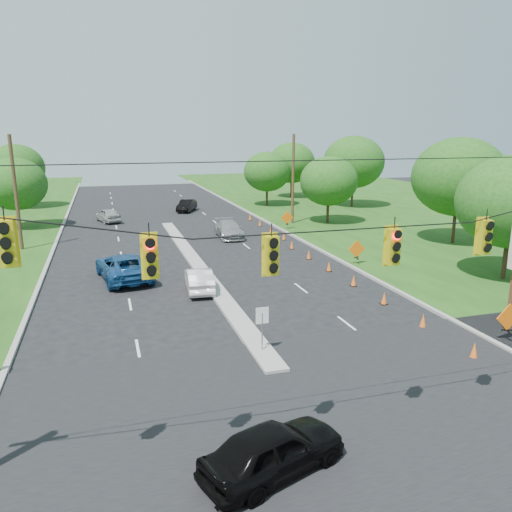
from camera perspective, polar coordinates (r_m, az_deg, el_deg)
name	(u,v)px	position (r m, az deg, el deg)	size (l,w,h in m)	color
ground	(320,432)	(16.59, 7.37, -19.36)	(160.00, 160.00, 0.00)	black
cross_street	(320,432)	(16.59, 7.37, -19.36)	(160.00, 14.00, 0.02)	black
curb_left	(54,248)	(43.72, -22.04, 0.87)	(0.25, 110.00, 0.16)	gray
curb_right	(287,234)	(46.38, 3.61, 2.56)	(0.25, 110.00, 0.16)	gray
median	(197,266)	(35.27, -6.71, -1.12)	(1.00, 34.00, 0.18)	gray
median_sign	(262,321)	(20.92, 0.71, -7.43)	(0.55, 0.06, 2.05)	gray
signal_span	(340,290)	(13.60, 9.55, -3.81)	(25.60, 0.32, 9.00)	#422D1C
utility_pole_far_left	(16,194)	(43.31, -25.76, 6.45)	(0.28, 0.28, 9.00)	#422D1C
utility_pole_far_right	(293,180)	(51.22, 4.25, 8.71)	(0.28, 0.28, 9.00)	#422D1C
cone_0	(474,350)	(22.78, 23.67, -9.85)	(0.32, 0.32, 0.70)	orange
cone_1	(423,321)	(25.30, 18.55, -7.03)	(0.32, 0.32, 0.70)	orange
cone_2	(384,298)	(28.03, 14.44, -4.70)	(0.32, 0.32, 0.70)	orange
cone_3	(354,281)	(30.92, 11.10, -2.77)	(0.32, 0.32, 0.70)	orange
cone_4	(329,266)	(33.92, 8.35, -1.17)	(0.32, 0.32, 0.70)	orange
cone_5	(309,255)	(37.01, 6.05, 0.17)	(0.32, 0.32, 0.70)	orange
cone_6	(292,245)	(40.17, 4.11, 1.30)	(0.32, 0.32, 0.70)	orange
cone_7	(284,236)	(43.58, 3.20, 2.31)	(0.32, 0.32, 0.70)	orange
cone_8	(271,229)	(46.82, 1.73, 3.13)	(0.32, 0.32, 0.70)	orange
cone_9	(260,223)	(50.09, 0.45, 3.84)	(0.32, 0.32, 0.70)	orange
cone_10	(250,217)	(53.39, -0.68, 4.46)	(0.32, 0.32, 0.70)	orange
work_sign_0	(508,319)	(24.86, 26.89, -6.39)	(1.27, 0.58, 1.37)	black
work_sign_1	(357,250)	(35.75, 11.44, 0.70)	(1.27, 0.58, 1.37)	black
work_sign_2	(287,218)	(48.27, 3.58, 4.33)	(1.27, 0.58, 1.37)	black
tree_5	(15,184)	(53.39, -25.81, 7.41)	(5.88, 5.88, 6.86)	black
tree_6	(16,168)	(68.44, -25.73, 9.07)	(6.72, 6.72, 7.84)	black
tree_7	(512,202)	(34.54, 27.21, 5.51)	(6.72, 6.72, 7.84)	black
tree_8	(459,177)	(44.58, 22.15, 8.37)	(7.56, 7.56, 8.82)	black
tree_9	(329,181)	(51.69, 8.31, 8.47)	(5.88, 5.88, 6.86)	black
tree_10	(354,162)	(64.09, 11.09, 10.49)	(7.56, 7.56, 8.82)	black
tree_11	(292,163)	(72.49, 4.10, 10.57)	(6.72, 6.72, 7.84)	black
tree_12	(267,172)	(63.94, 1.27, 9.61)	(5.88, 5.88, 6.86)	black
black_sedan	(273,450)	(14.49, 2.01, -21.23)	(1.72, 4.26, 1.45)	black
white_sedan	(199,279)	(29.58, -6.52, -2.68)	(1.45, 4.15, 1.37)	silver
blue_pickup	(123,267)	(32.70, -14.91, -1.18)	(2.78, 6.03, 1.68)	navy
silver_car_far	(229,229)	(44.62, -3.11, 3.08)	(2.04, 5.03, 1.46)	gray
silver_car_oncoming	(108,215)	(54.58, -16.55, 4.49)	(1.70, 4.23, 1.44)	#9D9D9D
dark_car_receding	(187,206)	(60.14, -7.92, 5.73)	(1.49, 4.26, 1.40)	black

